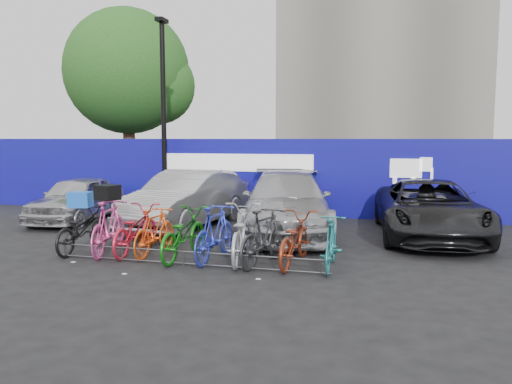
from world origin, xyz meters
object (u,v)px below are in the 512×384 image
(bike_2, at_px, (135,230))
(bike_5, at_px, (215,233))
(bike_7, at_px, (264,237))
(bike_9, at_px, (331,243))
(bike_rack, at_px, (184,258))
(lamppost, at_px, (164,111))
(bike_1, at_px, (109,227))
(car_2, at_px, (287,203))
(bike_3, at_px, (155,232))
(car_0, at_px, (77,199))
(bike_0, at_px, (82,229))
(bike_6, at_px, (240,234))
(tree, at_px, (133,75))
(car_1, at_px, (188,199))
(bike_8, at_px, (294,239))
(bike_4, at_px, (183,234))
(car_3, at_px, (429,209))

(bike_2, xyz_separation_m, bike_5, (1.83, -0.16, 0.05))
(bike_7, distance_m, bike_9, 1.28)
(bike_rack, height_order, bike_7, bike_7)
(lamppost, distance_m, bike_1, 6.23)
(car_2, distance_m, bike_3, 3.81)
(car_0, bearing_deg, lamppost, 40.62)
(bike_0, distance_m, bike_7, 4.04)
(car_2, distance_m, bike_2, 4.06)
(car_2, distance_m, bike_6, 3.17)
(tree, xyz_separation_m, car_1, (5.20, -6.67, -4.30))
(lamppost, distance_m, bike_8, 7.99)
(bike_5, relative_size, bike_6, 0.89)
(bike_6, bearing_deg, lamppost, -61.84)
(car_1, distance_m, bike_6, 4.17)
(bike_7, xyz_separation_m, bike_9, (1.28, -0.00, -0.05))
(car_1, relative_size, bike_6, 2.24)
(bike_rack, bearing_deg, car_1, 111.52)
(car_1, bearing_deg, bike_0, -98.38)
(bike_1, height_order, bike_3, bike_1)
(bike_2, distance_m, bike_8, 3.41)
(car_0, relative_size, bike_3, 2.34)
(car_1, xyz_separation_m, bike_0, (-1.01, -3.42, -0.29))
(bike_2, height_order, bike_8, bike_2)
(tree, bearing_deg, lamppost, -52.49)
(bike_rack, height_order, bike_5, bike_5)
(bike_1, bearing_deg, bike_0, -13.47)
(bike_1, bearing_deg, lamppost, -87.61)
(bike_3, relative_size, bike_8, 0.87)
(bike_1, distance_m, bike_4, 1.69)
(lamppost, distance_m, car_0, 3.77)
(lamppost, xyz_separation_m, bike_7, (4.66, -5.51, -2.72))
(car_2, relative_size, bike_0, 2.93)
(bike_0, xyz_separation_m, bike_5, (3.02, -0.03, 0.08))
(bike_2, relative_size, bike_8, 1.01)
(bike_2, relative_size, bike_9, 1.17)
(car_2, height_order, bike_3, car_2)
(bike_9, bearing_deg, bike_5, -1.84)
(bike_rack, bearing_deg, bike_6, 35.41)
(bike_rack, relative_size, bike_7, 3.08)
(car_2, relative_size, bike_5, 2.89)
(bike_rack, relative_size, bike_5, 3.02)
(car_3, distance_m, bike_9, 4.10)
(bike_4, bearing_deg, bike_2, -6.12)
(bike_3, bearing_deg, car_3, -145.58)
(lamppost, height_order, bike_7, lamppost)
(tree, xyz_separation_m, lamppost, (3.57, -4.66, -1.80))
(car_0, bearing_deg, car_1, -6.74)
(lamppost, height_order, bike_2, lamppost)
(bike_3, xyz_separation_m, bike_7, (2.37, -0.17, 0.05))
(car_1, xyz_separation_m, bike_9, (4.30, -3.49, -0.27))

